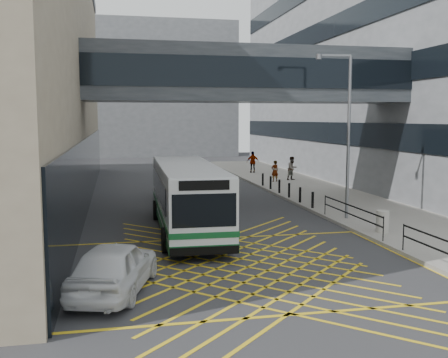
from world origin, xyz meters
TOP-DOWN VIEW (x-y plane):
  - ground at (0.00, 0.00)m, footprint 120.00×120.00m
  - building_far at (-2.00, 60.00)m, footprint 28.00×16.00m
  - skybridge at (3.00, 12.00)m, footprint 20.00×4.10m
  - pavement at (9.00, 15.00)m, footprint 6.00×54.00m
  - box_junction at (0.00, 0.00)m, footprint 12.00×9.00m
  - bus at (-1.26, 6.14)m, footprint 2.93×10.94m
  - car_white at (-4.47, -1.74)m, footprint 3.33×5.29m
  - car_dark at (-0.59, 16.94)m, footprint 3.23×5.22m
  - car_silver at (2.03, 16.30)m, footprint 3.67×5.02m
  - street_lamp at (6.63, 6.87)m, footprint 1.81×0.33m
  - litter_bin at (6.93, 3.51)m, footprint 0.55×0.55m
  - kerb_railings at (6.15, 1.78)m, footprint 0.05×12.54m
  - bollards at (6.25, 15.00)m, footprint 0.14×10.14m
  - pedestrian_a at (7.85, 22.18)m, footprint 0.74×0.60m
  - pedestrian_b at (9.53, 22.88)m, footprint 1.06×0.86m
  - pedestrian_c at (7.91, 29.10)m, footprint 1.20×0.68m

SIDE VIEW (x-z plane):
  - ground at x=0.00m, z-range 0.00..0.00m
  - box_junction at x=0.00m, z-range 0.00..0.01m
  - pavement at x=9.00m, z-range 0.00..0.16m
  - bollards at x=6.25m, z-range 0.16..1.06m
  - litter_bin at x=6.93m, z-range 0.16..1.12m
  - car_silver at x=2.03m, z-range 0.00..1.44m
  - car_dark at x=-0.59m, z-range 0.00..1.53m
  - car_white at x=-4.47m, z-range 0.00..1.57m
  - kerb_railings at x=6.15m, z-range 0.38..1.38m
  - pedestrian_a at x=7.85m, z-range 0.16..1.81m
  - pedestrian_b at x=9.53m, z-range 0.16..2.04m
  - pedestrian_c at x=7.91m, z-range 0.16..2.10m
  - bus at x=-1.26m, z-range 0.11..3.16m
  - street_lamp at x=6.63m, z-range 0.72..8.69m
  - skybridge at x=3.00m, z-range 6.00..9.00m
  - building_far at x=-2.00m, z-range 0.00..18.00m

